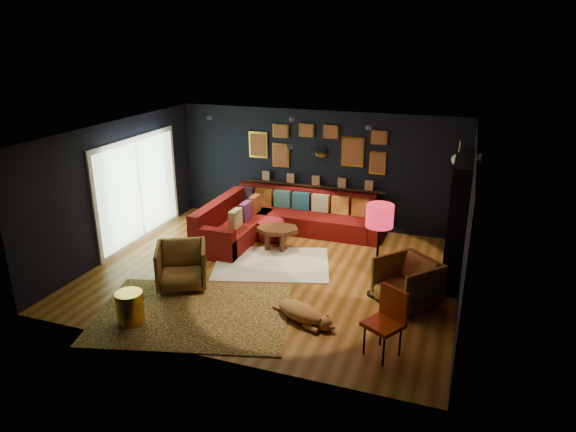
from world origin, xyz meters
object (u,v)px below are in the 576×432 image
(sectional, at_px, (277,220))
(orange_chair, at_px, (388,317))
(gold_stool, at_px, (130,308))
(armchair_right, at_px, (407,280))
(coffee_table, at_px, (277,231))
(pouf, at_px, (270,229))
(dog, at_px, (301,309))
(armchair_left, at_px, (182,264))
(floor_lamp, at_px, (380,220))

(sectional, distance_m, orange_chair, 4.71)
(sectional, distance_m, gold_stool, 4.24)
(sectional, xyz_separation_m, armchair_right, (3.06, -2.18, 0.11))
(coffee_table, height_order, gold_stool, gold_stool)
(pouf, relative_size, orange_chair, 0.62)
(armchair_right, relative_size, orange_chair, 0.90)
(sectional, bearing_deg, orange_chair, -50.73)
(coffee_table, bearing_deg, dog, -62.12)
(orange_chair, bearing_deg, gold_stool, -141.46)
(armchair_left, xyz_separation_m, armchair_right, (3.74, 0.66, 0.00))
(armchair_right, relative_size, floor_lamp, 0.54)
(coffee_table, distance_m, armchair_left, 2.31)
(coffee_table, height_order, armchair_right, armchair_right)
(gold_stool, distance_m, dog, 2.58)
(coffee_table, bearing_deg, orange_chair, -47.17)
(sectional, distance_m, floor_lamp, 3.42)
(dog, bearing_deg, orange_chair, 7.19)
(sectional, relative_size, orange_chair, 3.55)
(pouf, height_order, armchair_left, armchair_left)
(coffee_table, relative_size, dog, 0.84)
(orange_chair, bearing_deg, armchair_left, -161.54)
(armchair_right, bearing_deg, orange_chair, -52.83)
(gold_stool, xyz_separation_m, orange_chair, (3.78, 0.51, 0.31))
(sectional, relative_size, gold_stool, 6.66)
(gold_stool, bearing_deg, floor_lamp, 32.30)
(armchair_right, distance_m, floor_lamp, 1.07)
(armchair_left, xyz_separation_m, orange_chair, (3.66, -0.80, 0.14))
(pouf, xyz_separation_m, floor_lamp, (2.58, -1.74, 1.13))
(armchair_left, xyz_separation_m, dog, (2.29, -0.39, -0.22))
(armchair_right, bearing_deg, gold_stool, -112.41)
(pouf, xyz_separation_m, orange_chair, (3.02, -3.34, 0.35))
(coffee_table, distance_m, pouf, 0.58)
(coffee_table, distance_m, armchair_right, 3.11)
(coffee_table, relative_size, gold_stool, 1.93)
(armchair_right, bearing_deg, floor_lamp, -153.85)
(armchair_left, xyz_separation_m, gold_stool, (-0.12, -1.31, -0.17))
(sectional, bearing_deg, gold_stool, -100.88)
(coffee_table, height_order, armchair_left, armchair_left)
(gold_stool, height_order, dog, gold_stool)
(armchair_right, bearing_deg, coffee_table, -166.82)
(floor_lamp, bearing_deg, armchair_left, -166.08)
(floor_lamp, bearing_deg, gold_stool, -147.70)
(orange_chair, height_order, dog, orange_chair)
(armchair_right, xyz_separation_m, dog, (-1.45, -1.06, -0.23))
(orange_chair, distance_m, floor_lamp, 1.83)
(armchair_left, distance_m, floor_lamp, 3.44)
(coffee_table, relative_size, armchair_left, 1.16)
(orange_chair, bearing_deg, dog, -165.78)
(coffee_table, height_order, dog, coffee_table)
(pouf, bearing_deg, coffee_table, -52.98)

